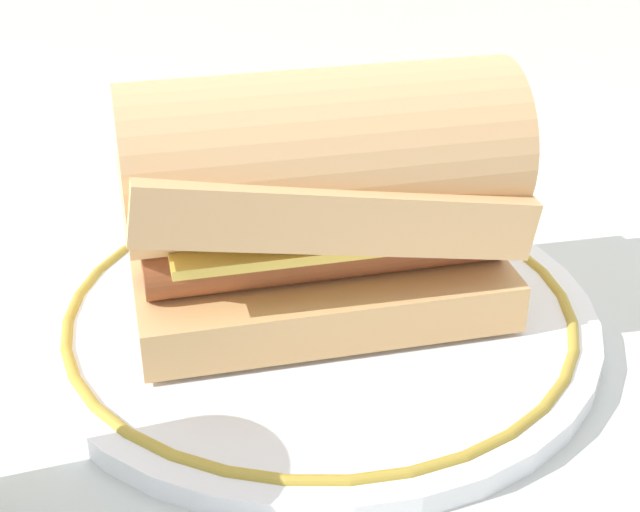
{
  "coord_description": "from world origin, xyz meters",
  "views": [
    {
      "loc": [
        0.04,
        -0.45,
        0.29
      ],
      "look_at": [
        -0.01,
        -0.02,
        0.04
      ],
      "focal_mm": 53.72,
      "sensor_mm": 36.0,
      "label": 1
    }
  ],
  "objects": [
    {
      "name": "plate",
      "position": [
        -0.01,
        -0.02,
        0.01
      ],
      "size": [
        0.3,
        0.3,
        0.01
      ],
      "color": "white",
      "rests_on": "ground_plane"
    },
    {
      "name": "ground_plane",
      "position": [
        0.0,
        0.0,
        0.0
      ],
      "size": [
        1.5,
        1.5,
        0.0
      ],
      "primitive_type": "plane",
      "color": "silver"
    },
    {
      "name": "sausage_sandwich",
      "position": [
        -0.01,
        -0.02,
        0.08
      ],
      "size": [
        0.22,
        0.16,
        0.13
      ],
      "rotation": [
        0.0,
        0.0,
        0.33
      ],
      "color": "tan",
      "rests_on": "plate"
    }
  ]
}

